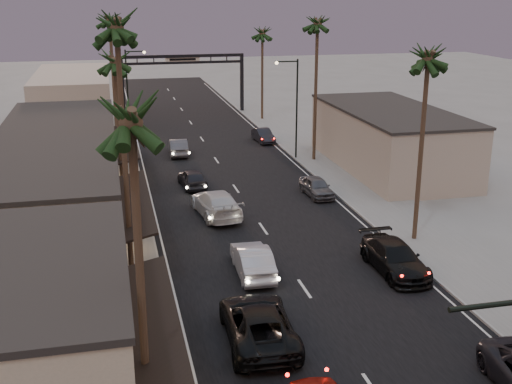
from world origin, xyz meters
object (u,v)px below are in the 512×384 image
palm_rb (318,19)px  palm_lc (114,55)px  palm_far (110,17)px  oncoming_pickup (258,323)px  palm_la (130,108)px  oncoming_silver (253,260)px  arch (183,69)px  palm_ld (109,16)px  palm_rc (262,29)px  curbside_black (395,258)px  palm_lb (116,19)px  streetlight_left (130,86)px  streetlight_right (294,101)px  palm_ra (429,51)px

palm_rb → palm_lc: bearing=-155.1°
palm_far → oncoming_pickup: palm_far is taller
palm_la → palm_far: bearing=89.8°
palm_la → oncoming_silver: (6.40, 12.39, -10.62)m
arch → palm_ld: palm_ld is taller
palm_lc → palm_ld: size_ratio=0.86×
palm_rc → curbside_black: bearing=-94.2°
palm_ld → curbside_black: size_ratio=2.53×
palm_lb → palm_rc: (17.20, 42.00, -2.92)m
arch → streetlight_left: size_ratio=1.69×
palm_lb → palm_lc: 14.30m
streetlight_left → oncoming_pickup: bearing=-85.5°
palm_rb → streetlight_left: bearing=137.9°
palm_la → palm_rb: (17.20, 35.00, 0.97)m
arch → palm_rb: size_ratio=1.07×
palm_rb → palm_far: size_ratio=1.08×
streetlight_right → palm_ra: size_ratio=0.68×
oncoming_silver → palm_far: bearing=-82.0°
palm_rc → oncoming_silver: (-10.80, -42.61, -9.65)m
palm_la → palm_far: 69.00m
palm_ld → oncoming_silver: bearing=-79.2°
palm_ra → palm_lb: bearing=-173.4°
palm_rc → palm_lc: bearing=-121.6°
palm_lc → oncoming_pickup: (5.10, -21.47, -9.61)m
palm_la → palm_rb: 39.01m
palm_la → oncoming_pickup: palm_la is taller
streetlight_right → palm_lc: palm_lc is taller
streetlight_left → palm_rc: palm_rc is taller
palm_ra → oncoming_silver: palm_ra is taller
arch → palm_la: (-8.60, -61.00, 5.91)m
palm_lc → arch: bearing=75.8°
palm_la → oncoming_pickup: bearing=47.3°
streetlight_right → palm_la: bearing=-113.3°
arch → palm_rb: palm_rb is taller
oncoming_pickup → curbside_black: 10.42m
palm_lb → oncoming_silver: 14.11m
streetlight_left → arch: bearing=60.0°
palm_rb → palm_rc: palm_rb is taller
palm_ra → arch: bearing=100.6°
streetlight_left → oncoming_silver: 37.19m
palm_lc → palm_ld: (0.00, 19.00, 1.95)m
arch → oncoming_pickup: (-3.50, -55.47, -4.67)m
palm_ra → palm_rc: palm_ra is taller
palm_ra → palm_ld: bearing=119.0°
streetlight_left → palm_ra: 37.87m
palm_ra → oncoming_silver: size_ratio=2.65×
arch → palm_far: size_ratio=1.15×
palm_far → streetlight_right: bearing=-65.2°
arch → oncoming_pickup: size_ratio=2.45×
palm_lb → curbside_black: (14.00, -2.06, -12.57)m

